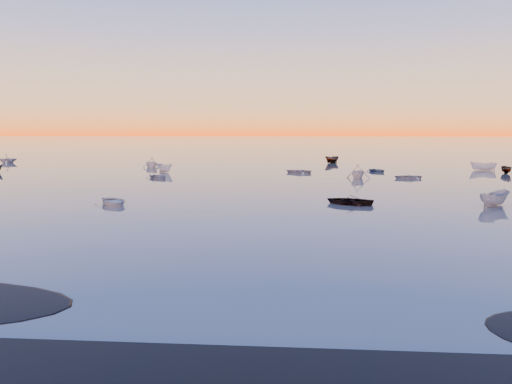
# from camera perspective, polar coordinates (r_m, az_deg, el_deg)

# --- Properties ---
(ground) EXTENTS (600.00, 600.00, 0.00)m
(ground) POSITION_cam_1_polar(r_m,az_deg,el_deg) (117.96, 4.21, 3.99)
(ground) COLOR #6A6158
(ground) RESTS_ON ground
(mud_lobes) EXTENTS (140.00, 6.00, 0.07)m
(mud_lobes) POSITION_cam_1_polar(r_m,az_deg,el_deg) (18.09, 3.43, -14.79)
(mud_lobes) COLOR black
(mud_lobes) RESTS_ON ground
(moored_fleet) EXTENTS (124.00, 58.00, 1.20)m
(moored_fleet) POSITION_cam_1_polar(r_m,az_deg,el_deg) (71.09, 4.12, 1.80)
(moored_fleet) COLOR silver
(moored_fleet) RESTS_ON ground
(boat_near_left) EXTENTS (4.19, 3.64, 0.99)m
(boat_near_left) POSITION_cam_1_polar(r_m,az_deg,el_deg) (46.56, -15.98, -1.38)
(boat_near_left) COLOR silver
(boat_near_left) RESTS_ON ground
(boat_near_center) EXTENTS (3.81, 4.07, 1.36)m
(boat_near_center) POSITION_cam_1_polar(r_m,az_deg,el_deg) (48.58, 25.54, -1.47)
(boat_near_center) COLOR gray
(boat_near_center) RESTS_ON ground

